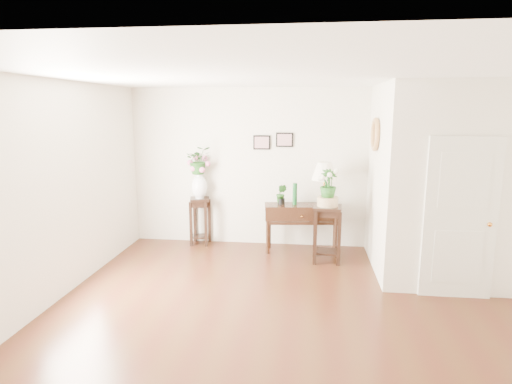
% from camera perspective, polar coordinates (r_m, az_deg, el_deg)
% --- Properties ---
extents(floor, '(6.00, 5.50, 0.02)m').
position_cam_1_polar(floor, '(5.35, 4.70, -16.02)').
color(floor, '#461F12').
rests_on(floor, ground).
extents(ceiling, '(6.00, 5.50, 0.02)m').
position_cam_1_polar(ceiling, '(4.78, 5.25, 15.44)').
color(ceiling, white).
rests_on(ceiling, ground).
extents(wall_back, '(6.00, 0.02, 2.80)m').
position_cam_1_polar(wall_back, '(7.59, 5.68, 3.17)').
color(wall_back, silver).
rests_on(wall_back, ground).
extents(wall_front, '(6.00, 0.02, 2.80)m').
position_cam_1_polar(wall_front, '(2.26, 2.46, -15.93)').
color(wall_front, silver).
rests_on(wall_front, ground).
extents(wall_left, '(0.02, 5.50, 2.80)m').
position_cam_1_polar(wall_left, '(5.80, -26.15, -0.33)').
color(wall_left, silver).
rests_on(wall_left, ground).
extents(partition, '(1.80, 1.95, 2.80)m').
position_cam_1_polar(partition, '(6.90, 23.21, 1.55)').
color(partition, silver).
rests_on(partition, floor).
extents(door, '(0.90, 0.05, 2.10)m').
position_cam_1_polar(door, '(6.03, 25.57, -3.29)').
color(door, silver).
rests_on(door, floor).
extents(art_print_left, '(0.30, 0.02, 0.25)m').
position_cam_1_polar(art_print_left, '(7.56, 0.78, 6.62)').
color(art_print_left, black).
rests_on(art_print_left, wall_back).
extents(art_print_right, '(0.30, 0.02, 0.25)m').
position_cam_1_polar(art_print_right, '(7.52, 3.83, 6.96)').
color(art_print_right, black).
rests_on(art_print_right, wall_back).
extents(wall_ornament, '(0.07, 0.51, 0.51)m').
position_cam_1_polar(wall_ornament, '(6.75, 15.60, 7.41)').
color(wall_ornament, tan).
rests_on(wall_ornament, partition).
extents(console_table, '(1.30, 0.56, 0.84)m').
position_cam_1_polar(console_table, '(7.37, 6.10, -4.87)').
color(console_table, black).
rests_on(console_table, floor).
extents(table_lamp, '(0.54, 0.54, 0.74)m').
position_cam_1_polar(table_lamp, '(7.20, 9.07, 0.96)').
color(table_lamp, '#C67523').
rests_on(table_lamp, console_table).
extents(green_vase, '(0.09, 0.09, 0.37)m').
position_cam_1_polar(green_vase, '(7.23, 5.20, -0.35)').
color(green_vase, '#144F22').
rests_on(green_vase, console_table).
extents(potted_plant, '(0.21, 0.18, 0.33)m').
position_cam_1_polar(potted_plant, '(7.24, 3.40, -0.37)').
color(potted_plant, '#1F531A').
rests_on(potted_plant, console_table).
extents(plant_stand_a, '(0.41, 0.41, 0.86)m').
position_cam_1_polar(plant_stand_a, '(7.83, -7.44, -3.86)').
color(plant_stand_a, black).
rests_on(plant_stand_a, floor).
extents(porcelain_vase, '(0.30, 0.30, 0.49)m').
position_cam_1_polar(porcelain_vase, '(7.69, -7.56, 0.85)').
color(porcelain_vase, white).
rests_on(porcelain_vase, plant_stand_a).
extents(lily_arrangement, '(0.56, 0.52, 0.49)m').
position_cam_1_polar(lily_arrangement, '(7.63, -7.64, 3.98)').
color(lily_arrangement, '#1F531A').
rests_on(lily_arrangement, porcelain_vase).
extents(plant_stand_b, '(0.47, 0.47, 0.91)m').
position_cam_1_polar(plant_stand_b, '(6.99, 9.40, -5.52)').
color(plant_stand_b, black).
rests_on(plant_stand_b, floor).
extents(ceramic_bowl, '(0.37, 0.37, 0.15)m').
position_cam_1_polar(ceramic_bowl, '(6.86, 9.54, -1.21)').
color(ceramic_bowl, tan).
rests_on(ceramic_bowl, plant_stand_b).
extents(narcissus, '(0.33, 0.33, 0.47)m').
position_cam_1_polar(narcissus, '(6.81, 9.61, 1.05)').
color(narcissus, '#1F531A').
rests_on(narcissus, ceramic_bowl).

